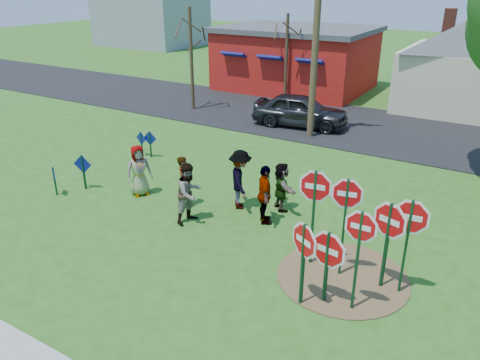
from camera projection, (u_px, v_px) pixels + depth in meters
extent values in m
plane|color=#265C1A|center=(213.00, 216.00, 14.34)|extent=(120.00, 120.00, 0.00)
cube|color=black|center=(341.00, 124.00, 23.39)|extent=(120.00, 7.50, 0.04)
cylinder|color=brown|center=(342.00, 277.00, 11.43)|extent=(3.20, 3.20, 0.03)
cube|color=#A61D10|center=(296.00, 60.00, 30.39)|extent=(9.00, 7.00, 3.60)
cube|color=#4C4C51|center=(298.00, 29.00, 29.62)|extent=(9.40, 7.40, 0.30)
cube|color=navy|center=(235.00, 55.00, 28.49)|extent=(1.60, 0.78, 0.45)
cube|color=navy|center=(271.00, 58.00, 27.32)|extent=(1.60, 0.78, 0.45)
cube|color=navy|center=(311.00, 62.00, 26.14)|extent=(1.60, 0.78, 0.45)
cube|color=brown|center=(449.00, 22.00, 24.26)|extent=(0.55, 0.55, 1.40)
cube|color=#8C939E|center=(150.00, 6.00, 49.55)|extent=(10.00, 8.00, 8.00)
cube|color=#103E21|center=(303.00, 266.00, 10.10)|extent=(0.08, 0.09, 2.03)
cylinder|color=white|center=(304.00, 241.00, 9.86)|extent=(0.96, 0.53, 1.08)
cylinder|color=#BF090D|center=(304.00, 241.00, 9.86)|extent=(0.83, 0.46, 0.93)
cube|color=white|center=(304.00, 241.00, 9.86)|extent=(0.42, 0.23, 0.13)
cube|color=#103E21|center=(344.00, 229.00, 11.05)|extent=(0.07, 0.08, 2.56)
cylinder|color=white|center=(347.00, 194.00, 10.68)|extent=(0.99, 0.23, 1.00)
cylinder|color=#BF090D|center=(347.00, 194.00, 10.68)|extent=(0.85, 0.20, 0.87)
cube|color=white|center=(347.00, 194.00, 10.68)|extent=(0.43, 0.10, 0.12)
cylinder|color=gold|center=(347.00, 194.00, 10.68)|extent=(0.98, 0.22, 1.00)
cube|color=#103E21|center=(357.00, 262.00, 9.87)|extent=(0.05, 0.06, 2.41)
cylinder|color=white|center=(361.00, 227.00, 9.53)|extent=(0.95, 0.04, 0.95)
cylinder|color=#BF090D|center=(361.00, 227.00, 9.53)|extent=(0.82, 0.04, 0.82)
cube|color=white|center=(361.00, 227.00, 9.53)|extent=(0.42, 0.02, 0.12)
cube|color=#103E21|center=(406.00, 248.00, 10.44)|extent=(0.07, 0.08, 2.36)
cylinder|color=white|center=(411.00, 217.00, 10.13)|extent=(1.10, 0.13, 1.11)
cylinder|color=#BF090D|center=(411.00, 217.00, 10.13)|extent=(0.95, 0.12, 0.95)
cube|color=white|center=(411.00, 217.00, 10.13)|extent=(0.48, 0.05, 0.14)
cylinder|color=gold|center=(411.00, 217.00, 10.13)|extent=(1.10, 0.12, 1.11)
cube|color=#103E21|center=(326.00, 268.00, 10.24)|extent=(0.07, 0.09, 1.77)
cylinder|color=white|center=(328.00, 250.00, 10.06)|extent=(1.15, 0.23, 1.17)
cylinder|color=#BF090D|center=(328.00, 250.00, 10.06)|extent=(0.99, 0.21, 1.01)
cube|color=white|center=(328.00, 250.00, 10.06)|extent=(0.51, 0.10, 0.14)
cube|color=#103E21|center=(386.00, 247.00, 10.66)|extent=(0.08, 0.09, 2.19)
cylinder|color=white|center=(390.00, 221.00, 10.39)|extent=(1.10, 0.41, 1.16)
cylinder|color=#BF090D|center=(390.00, 221.00, 10.39)|extent=(0.95, 0.36, 1.00)
cube|color=white|center=(390.00, 221.00, 10.39)|extent=(0.48, 0.18, 0.14)
cylinder|color=gold|center=(390.00, 221.00, 10.39)|extent=(1.09, 0.40, 1.16)
cube|color=#103E21|center=(313.00, 219.00, 11.51)|extent=(0.07, 0.08, 2.55)
cylinder|color=white|center=(315.00, 186.00, 11.16)|extent=(1.09, 0.20, 1.10)
cylinder|color=#BF090D|center=(315.00, 186.00, 11.16)|extent=(0.94, 0.18, 0.95)
cube|color=white|center=(315.00, 186.00, 11.16)|extent=(0.48, 0.09, 0.14)
cube|color=#103E21|center=(55.00, 181.00, 15.58)|extent=(0.07, 0.07, 1.00)
cube|color=navy|center=(54.00, 175.00, 15.50)|extent=(0.52, 0.35, 0.61)
cube|color=#103E21|center=(84.00, 172.00, 15.99)|extent=(0.07, 0.08, 1.23)
cube|color=navy|center=(83.00, 164.00, 15.88)|extent=(0.67, 0.18, 0.68)
cube|color=#103E21|center=(142.00, 144.00, 19.01)|extent=(0.05, 0.06, 1.02)
cube|color=navy|center=(141.00, 138.00, 18.91)|extent=(0.56, 0.09, 0.56)
cube|color=#103E21|center=(150.00, 144.00, 18.88)|extent=(0.06, 0.06, 1.09)
cube|color=navy|center=(150.00, 138.00, 18.77)|extent=(0.60, 0.10, 0.60)
imported|color=#404695|center=(139.00, 170.00, 15.49)|extent=(0.91, 1.01, 1.73)
imported|color=#227F72|center=(184.00, 182.00, 14.71)|extent=(0.56, 0.70, 1.67)
imported|color=brown|center=(189.00, 193.00, 13.71)|extent=(0.84, 1.01, 1.86)
imported|color=#303135|center=(240.00, 180.00, 14.55)|extent=(1.31, 1.41, 1.91)
imported|color=#4B3262|center=(265.00, 195.00, 13.63)|extent=(0.96, 1.13, 1.82)
imported|color=#1D5830|center=(281.00, 187.00, 14.50)|extent=(1.35, 1.35, 1.56)
imported|color=#29292D|center=(300.00, 110.00, 22.69)|extent=(4.80, 2.45, 1.56)
cylinder|color=#4C3823|center=(316.00, 30.00, 19.67)|extent=(0.29, 0.29, 9.45)
cylinder|color=#382819|center=(191.00, 60.00, 24.96)|extent=(0.18, 0.18, 5.38)
cylinder|color=#382819|center=(286.00, 59.00, 26.64)|extent=(0.18, 0.18, 4.94)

